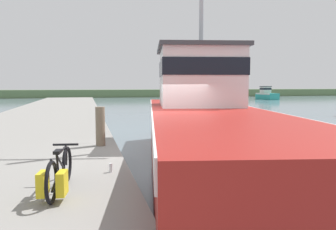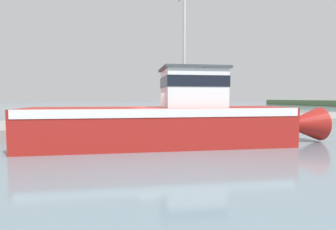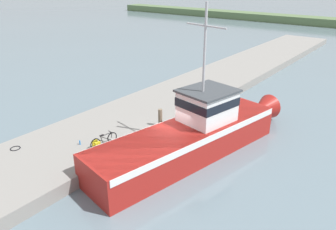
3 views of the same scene
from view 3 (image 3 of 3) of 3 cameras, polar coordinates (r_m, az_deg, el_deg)
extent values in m
plane|color=slate|center=(19.87, 0.99, -5.78)|extent=(320.00, 320.00, 0.00)
cube|color=gray|center=(22.26, -7.89, -1.61)|extent=(6.18, 80.00, 0.73)
cube|color=maroon|center=(18.64, 3.37, -4.74)|extent=(5.26, 12.62, 1.82)
cone|color=maroon|center=(23.85, 15.88, 0.85)|extent=(2.11, 2.49, 1.73)
cube|color=white|center=(18.31, 3.43, -2.73)|extent=(5.27, 12.39, 0.36)
cube|color=white|center=(18.91, 6.82, 1.53)|extent=(2.88, 3.15, 1.76)
cube|color=black|center=(18.80, 6.86, 2.40)|extent=(2.94, 3.22, 0.49)
cube|color=#3D4247|center=(18.58, 6.96, 4.22)|extent=(3.11, 3.41, 0.12)
cylinder|color=#B2B2B7|center=(17.64, 6.42, 11.39)|extent=(0.14, 0.14, 4.72)
cylinder|color=#B2B2B7|center=(17.44, 6.60, 15.18)|extent=(2.68, 0.60, 0.10)
torus|color=black|center=(18.56, -12.52, -4.93)|extent=(0.15, 0.64, 0.64)
torus|color=black|center=(19.08, -9.70, -3.87)|extent=(0.15, 0.64, 0.64)
cylinder|color=black|center=(18.68, -12.03, -4.95)|extent=(0.09, 0.38, 0.18)
cylinder|color=black|center=(18.71, -11.47, -4.26)|extent=(0.06, 0.15, 0.49)
cylinder|color=black|center=(18.59, -11.95, -4.24)|extent=(0.11, 0.49, 0.37)
cylinder|color=black|center=(18.84, -10.74, -4.02)|extent=(0.14, 0.70, 0.50)
cylinder|color=black|center=(18.76, -10.65, -3.31)|extent=(0.12, 0.57, 0.05)
cylinder|color=black|center=(18.99, -9.82, -3.47)|extent=(0.05, 0.11, 0.33)
cylinder|color=black|center=(18.88, -9.94, -2.93)|extent=(0.44, 0.10, 0.04)
cube|color=black|center=(18.60, -11.47, -3.50)|extent=(0.13, 0.25, 0.05)
cube|color=gold|center=(18.71, -12.61, -4.81)|extent=(0.16, 0.33, 0.35)
cube|color=gold|center=(18.49, -12.15, -5.12)|extent=(0.16, 0.33, 0.35)
cylinder|color=#756651|center=(20.79, -1.36, -0.44)|extent=(0.27, 0.27, 1.12)
torus|color=black|center=(20.18, -25.06, -5.28)|extent=(0.55, 0.55, 0.04)
cylinder|color=silver|center=(18.94, -6.96, -4.70)|extent=(0.07, 0.07, 0.18)
cylinder|color=blue|center=(19.34, -15.09, -4.65)|extent=(0.07, 0.07, 0.25)
camera|label=1|loc=(15.25, -26.03, -7.41)|focal=35.00mm
camera|label=2|loc=(12.56, 42.94, -20.07)|focal=28.00mm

